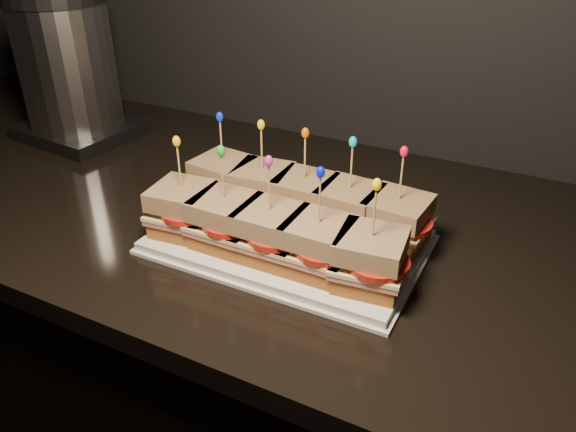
% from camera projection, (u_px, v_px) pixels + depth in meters
% --- Properties ---
extents(cabinet, '(2.53, 0.69, 0.84)m').
position_uv_depth(cabinet, '(280.00, 396.00, 1.21)').
color(cabinet, black).
rests_on(cabinet, ground).
extents(granite_slab, '(2.57, 0.73, 0.04)m').
position_uv_depth(granite_slab, '(278.00, 221.00, 0.99)').
color(granite_slab, black).
rests_on(granite_slab, cabinet).
extents(platter, '(0.40, 0.25, 0.02)m').
position_uv_depth(platter, '(288.00, 241.00, 0.88)').
color(platter, white).
rests_on(platter, granite_slab).
extents(platter_rim, '(0.41, 0.26, 0.01)m').
position_uv_depth(platter_rim, '(288.00, 245.00, 0.88)').
color(platter_rim, white).
rests_on(platter_rim, granite_slab).
extents(sandwich_0_bread_bot, '(0.10, 0.10, 0.02)m').
position_uv_depth(sandwich_0_bread_bot, '(225.00, 194.00, 0.97)').
color(sandwich_0_bread_bot, brown).
rests_on(sandwich_0_bread_bot, platter).
extents(sandwich_0_ham, '(0.10, 0.10, 0.01)m').
position_uv_depth(sandwich_0_ham, '(224.00, 186.00, 0.97)').
color(sandwich_0_ham, '#B55D53').
rests_on(sandwich_0_ham, sandwich_0_bread_bot).
extents(sandwich_0_cheese, '(0.11, 0.10, 0.01)m').
position_uv_depth(sandwich_0_cheese, '(224.00, 182.00, 0.96)').
color(sandwich_0_cheese, beige).
rests_on(sandwich_0_cheese, sandwich_0_ham).
extents(sandwich_0_tomato, '(0.09, 0.09, 0.01)m').
position_uv_depth(sandwich_0_tomato, '(228.00, 181.00, 0.95)').
color(sandwich_0_tomato, red).
rests_on(sandwich_0_tomato, sandwich_0_cheese).
extents(sandwich_0_bread_top, '(0.10, 0.10, 0.03)m').
position_uv_depth(sandwich_0_bread_top, '(223.00, 168.00, 0.95)').
color(sandwich_0_bread_top, '#51290A').
rests_on(sandwich_0_bread_top, sandwich_0_tomato).
extents(sandwich_0_pick, '(0.00, 0.00, 0.09)m').
position_uv_depth(sandwich_0_pick, '(221.00, 143.00, 0.93)').
color(sandwich_0_pick, tan).
rests_on(sandwich_0_pick, sandwich_0_bread_top).
extents(sandwich_0_frill, '(0.01, 0.01, 0.02)m').
position_uv_depth(sandwich_0_frill, '(220.00, 117.00, 0.90)').
color(sandwich_0_frill, '#0D26D7').
rests_on(sandwich_0_frill, sandwich_0_pick).
extents(sandwich_1_bread_bot, '(0.10, 0.10, 0.02)m').
position_uv_depth(sandwich_1_bread_bot, '(263.00, 203.00, 0.94)').
color(sandwich_1_bread_bot, brown).
rests_on(sandwich_1_bread_bot, platter).
extents(sandwich_1_ham, '(0.11, 0.10, 0.01)m').
position_uv_depth(sandwich_1_ham, '(263.00, 195.00, 0.94)').
color(sandwich_1_ham, '#B55D53').
rests_on(sandwich_1_ham, sandwich_1_bread_bot).
extents(sandwich_1_cheese, '(0.11, 0.10, 0.01)m').
position_uv_depth(sandwich_1_cheese, '(263.00, 191.00, 0.93)').
color(sandwich_1_cheese, beige).
rests_on(sandwich_1_cheese, sandwich_1_ham).
extents(sandwich_1_tomato, '(0.09, 0.09, 0.01)m').
position_uv_depth(sandwich_1_tomato, '(267.00, 190.00, 0.92)').
color(sandwich_1_tomato, red).
rests_on(sandwich_1_tomato, sandwich_1_cheese).
extents(sandwich_1_bread_top, '(0.10, 0.10, 0.03)m').
position_uv_depth(sandwich_1_bread_top, '(262.00, 177.00, 0.92)').
color(sandwich_1_bread_top, '#51290A').
rests_on(sandwich_1_bread_top, sandwich_1_tomato).
extents(sandwich_1_pick, '(0.00, 0.00, 0.09)m').
position_uv_depth(sandwich_1_pick, '(262.00, 151.00, 0.90)').
color(sandwich_1_pick, tan).
rests_on(sandwich_1_pick, sandwich_1_bread_top).
extents(sandwich_1_frill, '(0.01, 0.01, 0.02)m').
position_uv_depth(sandwich_1_frill, '(261.00, 125.00, 0.87)').
color(sandwich_1_frill, yellow).
rests_on(sandwich_1_frill, sandwich_1_pick).
extents(sandwich_2_bread_bot, '(0.09, 0.09, 0.02)m').
position_uv_depth(sandwich_2_bread_bot, '(304.00, 214.00, 0.91)').
color(sandwich_2_bread_bot, brown).
rests_on(sandwich_2_bread_bot, platter).
extents(sandwich_2_ham, '(0.10, 0.09, 0.01)m').
position_uv_depth(sandwich_2_ham, '(304.00, 205.00, 0.90)').
color(sandwich_2_ham, '#B55D53').
rests_on(sandwich_2_ham, sandwich_2_bread_bot).
extents(sandwich_2_cheese, '(0.10, 0.09, 0.01)m').
position_uv_depth(sandwich_2_cheese, '(304.00, 201.00, 0.90)').
color(sandwich_2_cheese, beige).
rests_on(sandwich_2_cheese, sandwich_2_ham).
extents(sandwich_2_tomato, '(0.09, 0.09, 0.01)m').
position_uv_depth(sandwich_2_tomato, '(309.00, 200.00, 0.89)').
color(sandwich_2_tomato, red).
rests_on(sandwich_2_tomato, sandwich_2_cheese).
extents(sandwich_2_bread_top, '(0.09, 0.09, 0.03)m').
position_uv_depth(sandwich_2_bread_top, '(304.00, 186.00, 0.89)').
color(sandwich_2_bread_top, '#51290A').
rests_on(sandwich_2_bread_top, sandwich_2_tomato).
extents(sandwich_2_pick, '(0.00, 0.00, 0.09)m').
position_uv_depth(sandwich_2_pick, '(305.00, 160.00, 0.87)').
color(sandwich_2_pick, tan).
rests_on(sandwich_2_pick, sandwich_2_bread_top).
extents(sandwich_2_frill, '(0.01, 0.01, 0.02)m').
position_uv_depth(sandwich_2_frill, '(305.00, 133.00, 0.84)').
color(sandwich_2_frill, '#E64F04').
rests_on(sandwich_2_frill, sandwich_2_pick).
extents(sandwich_3_bread_bot, '(0.09, 0.09, 0.02)m').
position_uv_depth(sandwich_3_bread_bot, '(348.00, 225.00, 0.88)').
color(sandwich_3_bread_bot, brown).
rests_on(sandwich_3_bread_bot, platter).
extents(sandwich_3_ham, '(0.10, 0.10, 0.01)m').
position_uv_depth(sandwich_3_ham, '(348.00, 216.00, 0.87)').
color(sandwich_3_ham, '#B55D53').
rests_on(sandwich_3_ham, sandwich_3_bread_bot).
extents(sandwich_3_cheese, '(0.10, 0.10, 0.01)m').
position_uv_depth(sandwich_3_cheese, '(349.00, 212.00, 0.87)').
color(sandwich_3_cheese, beige).
rests_on(sandwich_3_cheese, sandwich_3_ham).
extents(sandwich_3_tomato, '(0.09, 0.09, 0.01)m').
position_uv_depth(sandwich_3_tomato, '(355.00, 211.00, 0.86)').
color(sandwich_3_tomato, red).
rests_on(sandwich_3_tomato, sandwich_3_cheese).
extents(sandwich_3_bread_top, '(0.09, 0.09, 0.03)m').
position_uv_depth(sandwich_3_bread_top, '(349.00, 197.00, 0.86)').
color(sandwich_3_bread_top, '#51290A').
rests_on(sandwich_3_bread_top, sandwich_3_tomato).
extents(sandwich_3_pick, '(0.00, 0.00, 0.09)m').
position_uv_depth(sandwich_3_pick, '(351.00, 170.00, 0.84)').
color(sandwich_3_pick, tan).
rests_on(sandwich_3_pick, sandwich_3_bread_top).
extents(sandwich_3_frill, '(0.01, 0.01, 0.02)m').
position_uv_depth(sandwich_3_frill, '(353.00, 142.00, 0.81)').
color(sandwich_3_frill, '#0ABDBB').
rests_on(sandwich_3_frill, sandwich_3_pick).
extents(sandwich_4_bread_bot, '(0.09, 0.09, 0.02)m').
position_uv_depth(sandwich_4_bread_bot, '(395.00, 236.00, 0.85)').
color(sandwich_4_bread_bot, brown).
rests_on(sandwich_4_bread_bot, platter).
extents(sandwich_4_ham, '(0.10, 0.10, 0.01)m').
position_uv_depth(sandwich_4_ham, '(396.00, 227.00, 0.84)').
color(sandwich_4_ham, '#B55D53').
rests_on(sandwich_4_ham, sandwich_4_bread_bot).
extents(sandwich_4_cheese, '(0.10, 0.10, 0.01)m').
position_uv_depth(sandwich_4_cheese, '(396.00, 223.00, 0.84)').
color(sandwich_4_cheese, beige).
rests_on(sandwich_4_cheese, sandwich_4_ham).
extents(sandwich_4_tomato, '(0.09, 0.09, 0.01)m').
position_uv_depth(sandwich_4_tomato, '(403.00, 223.00, 0.83)').
color(sandwich_4_tomato, red).
rests_on(sandwich_4_tomato, sandwich_4_cheese).
extents(sandwich_4_bread_top, '(0.09, 0.09, 0.03)m').
position_uv_depth(sandwich_4_bread_top, '(398.00, 208.00, 0.83)').
color(sandwich_4_bread_top, '#51290A').
rests_on(sandwich_4_bread_top, sandwich_4_tomato).
extents(sandwich_4_pick, '(0.00, 0.00, 0.09)m').
position_uv_depth(sandwich_4_pick, '(401.00, 180.00, 0.81)').
color(sandwich_4_pick, tan).
rests_on(sandwich_4_pick, sandwich_4_bread_top).
extents(sandwich_4_frill, '(0.01, 0.01, 0.02)m').
position_uv_depth(sandwich_4_frill, '(404.00, 151.00, 0.78)').
color(sandwich_4_frill, red).
rests_on(sandwich_4_frill, sandwich_4_pick).
extents(sandwich_5_bread_bot, '(0.09, 0.09, 0.02)m').
position_uv_depth(sandwich_5_bread_bot, '(185.00, 224.00, 0.88)').
color(sandwich_5_bread_bot, brown).
rests_on(sandwich_5_bread_bot, platter).
extents(sandwich_5_ham, '(0.10, 0.10, 0.01)m').
position_uv_depth(sandwich_5_ham, '(184.00, 215.00, 0.88)').
color(sandwich_5_ham, '#B55D53').
rests_on(sandwich_5_ham, sandwich_5_bread_bot).
extents(sandwich_5_cheese, '(0.11, 0.10, 0.01)m').
position_uv_depth(sandwich_5_cheese, '(184.00, 211.00, 0.87)').
color(sandwich_5_cheese, beige).
rests_on(sandwich_5_cheese, sandwich_5_ham).
extents(sandwich_5_tomato, '(0.09, 0.09, 0.01)m').
position_uv_depth(sandwich_5_tomato, '(187.00, 210.00, 0.86)').
color(sandwich_5_tomato, red).
rests_on(sandwich_5_tomato, sandwich_5_cheese).
extents(sandwich_5_bread_top, '(0.10, 0.10, 0.03)m').
position_uv_depth(sandwich_5_bread_top, '(182.00, 196.00, 0.86)').
color(sandwich_5_bread_top, '#51290A').
rests_on(sandwich_5_bread_top, sandwich_5_tomato).
extents(sandwich_5_pick, '(0.00, 0.00, 0.09)m').
position_uv_depth(sandwich_5_pick, '(179.00, 169.00, 0.84)').
color(sandwich_5_pick, tan).
rests_on(sandwich_5_pick, sandwich_5_bread_top).
extents(sandwich_5_frill, '(0.01, 0.01, 0.02)m').
position_uv_depth(sandwich_5_frill, '(176.00, 141.00, 0.81)').
color(sandwich_5_frill, yellow).
rests_on(sandwich_5_frill, sandwich_5_pick).
extents(sandwich_6_bread_bot, '(0.09, 0.09, 0.02)m').
position_uv_depth(sandwich_6_bread_bot, '(226.00, 236.00, 0.85)').
color(sandwich_6_bread_bot, brown).
rests_on(sandwich_6_bread_bot, platter).
extents(sandwich_6_ham, '(0.10, 0.09, 0.01)m').
position_uv_depth(sandwich_6_ham, '(226.00, 227.00, 0.85)').
color(sandwich_6_ham, '#B55D53').
rests_on(sandwich_6_ham, sandwich_6_bread_bot).
extents(sandwich_6_cheese, '(0.10, 0.09, 0.01)m').
position_uv_depth(sandwich_6_cheese, '(225.00, 223.00, 0.84)').
color(sandwich_6_cheese, beige).
rests_on(sandwich_6_cheese, sandwich_6_ham).
extents(sandwich_6_tomato, '(0.09, 0.09, 0.01)m').
position_uv_depth(sandwich_6_tomato, '(230.00, 222.00, 0.83)').
color(sandwich_6_tomato, red).
rests_on(sandwich_6_tomato, sandwich_6_cheese).
extents(sandwich_6_bread_top, '(0.09, 0.09, 0.03)m').
position_uv_depth(sandwich_6_bread_top, '(224.00, 207.00, 0.83)').
color(sandwich_6_bread_top, '#51290A').
rests_on(sandwich_6_bread_top, sandwich_6_tomato).
extents(sandwich_6_pick, '(0.00, 0.00, 0.09)m').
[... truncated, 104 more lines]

